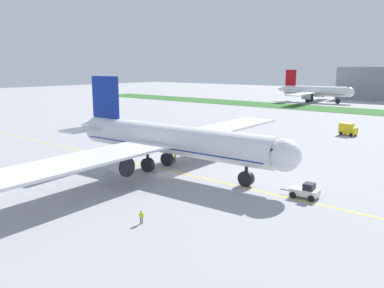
% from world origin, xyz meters
% --- Properties ---
extents(ground_plane, '(600.00, 600.00, 0.00)m').
position_xyz_m(ground_plane, '(0.00, 0.00, 0.00)').
color(ground_plane, '#9E9EA3').
rests_on(ground_plane, ground).
extents(apron_taxi_line, '(280.00, 0.36, 0.01)m').
position_xyz_m(apron_taxi_line, '(0.00, 2.02, 0.00)').
color(apron_taxi_line, yellow).
rests_on(apron_taxi_line, ground).
extents(grass_median_strip, '(320.00, 24.00, 0.10)m').
position_xyz_m(grass_median_strip, '(0.00, 121.18, 0.05)').
color(grass_median_strip, '#2D6628').
rests_on(grass_median_strip, ground).
extents(airliner_foreground, '(47.95, 75.73, 16.27)m').
position_xyz_m(airliner_foreground, '(-1.65, 2.01, 5.52)').
color(airliner_foreground, white).
rests_on(airliner_foreground, ground).
extents(pushback_tug, '(5.61, 2.70, 2.20)m').
position_xyz_m(pushback_tug, '(23.21, 3.37, 1.00)').
color(pushback_tug, white).
rests_on(pushback_tug, ground).
extents(ground_crew_wingwalker_port, '(0.46, 0.44, 1.55)m').
position_xyz_m(ground_crew_wingwalker_port, '(12.17, -17.48, 0.94)').
color(ground_crew_wingwalker_port, black).
rests_on(ground_crew_wingwalker_port, ground).
extents(ground_crew_marshaller_front, '(0.27, 0.62, 1.76)m').
position_xyz_m(ground_crew_marshaller_front, '(-8.60, -4.21, 1.07)').
color(ground_crew_marshaller_front, black).
rests_on(ground_crew_marshaller_front, ground).
extents(ground_crew_wingwalker_starboard, '(0.24, 0.56, 1.59)m').
position_xyz_m(ground_crew_wingwalker_starboard, '(-4.76, 7.27, 0.97)').
color(ground_crew_wingwalker_starboard, black).
rests_on(ground_crew_wingwalker_starboard, ground).
extents(service_truck_baggage_loader, '(4.74, 3.31, 3.23)m').
position_xyz_m(service_truck_baggage_loader, '(10.78, 59.13, 1.70)').
color(service_truck_baggage_loader, yellow).
rests_on(service_truck_baggage_loader, ground).
extents(parked_airliner_far_left, '(40.13, 61.53, 16.56)m').
position_xyz_m(parked_airliner_far_left, '(-36.16, 149.50, 5.60)').
color(parked_airliner_far_left, white).
rests_on(parked_airliner_far_left, ground).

